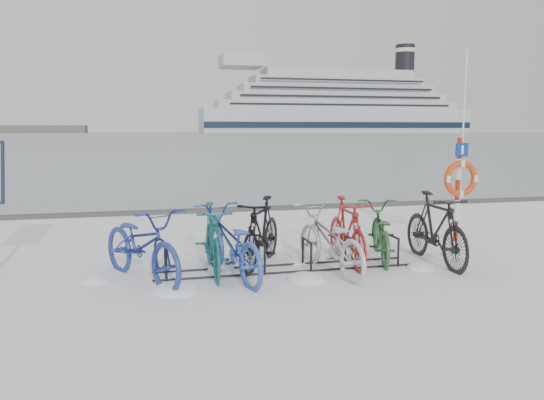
{
  "coord_description": "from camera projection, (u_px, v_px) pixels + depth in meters",
  "views": [
    {
      "loc": [
        -2.01,
        -7.72,
        2.17
      ],
      "look_at": [
        -0.06,
        0.6,
        1.01
      ],
      "focal_mm": 35.0,
      "sensor_mm": 36.0,
      "label": 1
    }
  ],
  "objects": [
    {
      "name": "bike_rack",
      "position": [
        284.0,
        258.0,
        8.17
      ],
      "size": [
        4.0,
        0.48,
        0.46
      ],
      "color": "black",
      "rests_on": "ground"
    },
    {
      "name": "bike_2",
      "position": [
        230.0,
        241.0,
        7.72
      ],
      "size": [
        1.19,
        2.16,
        1.07
      ],
      "primitive_type": "imported",
      "rotation": [
        0.0,
        0.0,
        3.39
      ],
      "color": "#3051AB",
      "rests_on": "ground"
    },
    {
      "name": "bike_4",
      "position": [
        329.0,
        238.0,
        7.98
      ],
      "size": [
        1.01,
        2.08,
        1.05
      ],
      "primitive_type": "imported",
      "rotation": [
        0.0,
        0.0,
        3.31
      ],
      "color": "#B9BBC1",
      "rests_on": "ground"
    },
    {
      "name": "bike_7",
      "position": [
        436.0,
        227.0,
        8.54
      ],
      "size": [
        0.6,
        1.98,
        1.18
      ],
      "primitive_type": "imported",
      "rotation": [
        0.0,
        0.0,
        -0.02
      ],
      "color": "black",
      "rests_on": "ground"
    },
    {
      "name": "bike_0",
      "position": [
        142.0,
        242.0,
        7.55
      ],
      "size": [
        1.66,
        2.23,
        1.12
      ],
      "primitive_type": "imported",
      "rotation": [
        0.0,
        0.0,
        0.49
      ],
      "color": "navy",
      "rests_on": "ground"
    },
    {
      "name": "cruise_ferry",
      "position": [
        334.0,
        109.0,
        243.69
      ],
      "size": [
        124.28,
        23.47,
        40.83
      ],
      "color": "silver",
      "rests_on": "ground"
    },
    {
      "name": "quay_edge",
      "position": [
        228.0,
        210.0,
        13.88
      ],
      "size": [
        400.0,
        0.25,
        0.1
      ],
      "primitive_type": "cube",
      "color": "#3F3F42",
      "rests_on": "ground"
    },
    {
      "name": "snow_drifts",
      "position": [
        284.0,
        273.0,
        7.98
      ],
      "size": [
        6.25,
        1.95,
        0.22
      ],
      "color": "white",
      "rests_on": "ground"
    },
    {
      "name": "ground",
      "position": [
        284.0,
        270.0,
        8.19
      ],
      "size": [
        900.0,
        900.0,
        0.0
      ],
      "primitive_type": "plane",
      "color": "white",
      "rests_on": "ground"
    },
    {
      "name": "bike_3",
      "position": [
        261.0,
        230.0,
        8.42
      ],
      "size": [
        1.36,
        1.88,
        1.12
      ],
      "primitive_type": "imported",
      "rotation": [
        0.0,
        0.0,
        -0.5
      ],
      "color": "black",
      "rests_on": "ground"
    },
    {
      "name": "ice_sheet",
      "position": [
        154.0,
        135.0,
        157.71
      ],
      "size": [
        400.0,
        298.0,
        0.02
      ],
      "primitive_type": "cube",
      "color": "#929DA5",
      "rests_on": "ground"
    },
    {
      "name": "lifebuoy_station",
      "position": [
        460.0,
        179.0,
        10.05
      ],
      "size": [
        0.7,
        0.22,
        3.62
      ],
      "color": "#AC240D",
      "rests_on": "ground"
    },
    {
      "name": "bike_1",
      "position": [
        212.0,
        238.0,
        7.93
      ],
      "size": [
        0.54,
        1.81,
        1.08
      ],
      "primitive_type": "imported",
      "rotation": [
        0.0,
        0.0,
        -0.02
      ],
      "color": "#175D5C",
      "rests_on": "ground"
    },
    {
      "name": "bike_6",
      "position": [
        380.0,
        230.0,
        8.83
      ],
      "size": [
        1.18,
        1.97,
        0.98
      ],
      "primitive_type": "imported",
      "rotation": [
        0.0,
        0.0,
        2.84
      ],
      "color": "#29582E",
      "rests_on": "ground"
    },
    {
      "name": "bike_5",
      "position": [
        347.0,
        229.0,
        8.53
      ],
      "size": [
        0.62,
        1.86,
        1.1
      ],
      "primitive_type": "imported",
      "rotation": [
        0.0,
        0.0,
        -0.05
      ],
      "color": "maroon",
      "rests_on": "ground"
    }
  ]
}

